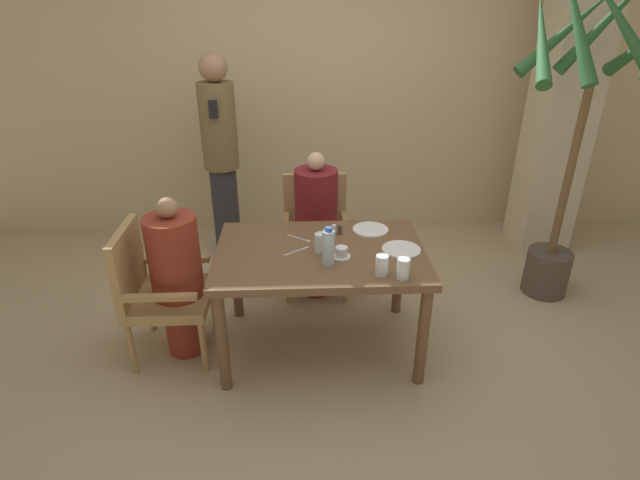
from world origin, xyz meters
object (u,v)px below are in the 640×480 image
Objects in this scene: plate_main_left at (401,249)px; diner_in_far_chair at (316,224)px; potted_palm at (577,138)px; glass_tall_mid at (403,269)px; teacup_with_saucer at (341,253)px; chair_far_side at (316,229)px; chair_left_side at (156,288)px; plate_main_right at (371,230)px; standing_host at (221,154)px; diner_in_left_chair at (177,277)px; water_bottle at (328,247)px; glass_tall_near at (321,243)px; glass_tall_far at (382,265)px.

diner_in_far_chair is at bearing 125.04° from plate_main_left.
glass_tall_mid is (-1.38, -0.97, -0.46)m from potted_palm.
chair_far_side is at bearing 97.58° from teacup_with_saucer.
chair_left_side is at bearing -146.31° from diner_in_far_chair.
plate_main_right is (-0.15, 0.30, 0.00)m from plate_main_left.
chair_far_side is 1.02m from plate_main_left.
glass_tall_mid reaches higher than plate_main_left.
chair_far_side is (1.04, 0.83, 0.00)m from chair_left_side.
plate_main_right is (1.13, -1.11, -0.21)m from standing_host.
potted_palm is at bearing -16.50° from standing_host.
diner_in_left_chair is 1.00m from water_bottle.
glass_tall_near and glass_tall_mid have the same top height.
diner_in_left_chair reaches higher than glass_tall_near.
diner_in_far_chair is 4.79× the size of plate_main_right.
chair_far_side is 3.78× the size of water_bottle.
potted_palm is (1.83, -0.08, 0.66)m from diner_in_far_chair.
water_bottle is at bearing -137.56° from teacup_with_saucer.
plate_main_left is at bearing -0.89° from diner_in_left_chair.
chair_far_side reaches higher than teacup_with_saucer.
potted_palm reaches higher than diner_in_far_chair.
chair_left_side is 1.56m from glass_tall_mid.
potted_palm is 21.49× the size of teacup_with_saucer.
glass_tall_near is (0.78, -1.40, -0.15)m from standing_host.
potted_palm reaches higher than plate_main_left.
chair_far_side reaches higher than plate_main_right.
diner_in_far_chair is 0.89m from plate_main_left.
standing_host is at bearing 123.18° from glass_tall_far.
chair_far_side is 0.51× the size of standing_host.
chair_far_side is 0.78× the size of diner_in_far_chair.
chair_far_side reaches higher than glass_tall_far.
glass_tall_near is at bearing -60.83° from standing_host.
diner_in_left_chair is 1.41m from plate_main_left.
glass_tall_far is (-0.11, 0.04, 0.00)m from glass_tall_mid.
standing_host reaches higher than diner_in_left_chair.
standing_host is (-0.78, 0.69, 0.35)m from diner_in_far_chair.
diner_in_far_chair is 0.56m from plate_main_right.
plate_main_right is (-1.48, -0.34, -0.52)m from potted_palm.
glass_tall_far reaches higher than teacup_with_saucer.
chair_left_side reaches higher than glass_tall_far.
potted_palm reaches higher than chair_far_side.
glass_tall_mid reaches higher than plate_main_right.
potted_palm is 1.82m from glass_tall_far.
chair_left_side is 1.56m from plate_main_left.
teacup_with_saucer is 0.30m from glass_tall_far.
teacup_with_saucer is at bearing -5.22° from diner_in_left_chair.
standing_host is 1.60m from plate_main_right.
chair_far_side is at bearing 42.80° from diner_in_left_chair.
plate_main_right is at bearing 40.06° from glass_tall_near.
diner_in_left_chair is 4.56× the size of plate_main_right.
chair_left_side is 1.00× the size of chair_far_side.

